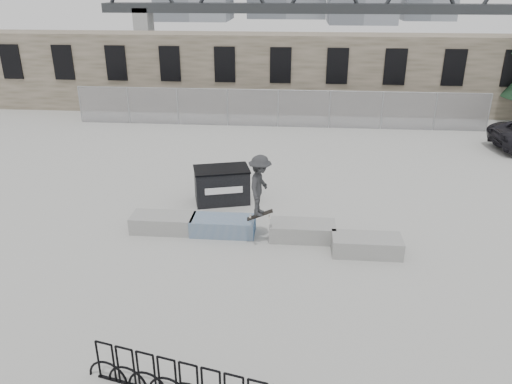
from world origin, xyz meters
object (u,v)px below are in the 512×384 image
Objects in this scene: planter_offset at (367,245)px; dumpster at (222,185)px; planter_far_left at (163,222)px; skateboarder at (260,186)px; planter_center_right at (302,230)px; planter_center_left at (223,225)px.

planter_offset is 5.80m from dumpster.
planter_far_left and planter_offset have the same top height.
planter_far_left is 1.00× the size of skateboarder.
planter_offset is at bearing -84.82° from skateboarder.
skateboarder is (-3.14, 0.24, 1.64)m from planter_offset.
skateboarder is at bearing -158.10° from planter_center_right.
planter_center_left is 2.50m from dumpster.
planter_offset is (6.27, -0.92, 0.00)m from planter_far_left.
skateboarder reaches higher than planter_center_left.
planter_far_left is 1.00× the size of planter_center_left.
planter_center_right is at bearing -2.26° from planter_far_left.
skateboarder is at bearing -77.98° from dumpster.
planter_far_left is at bearing 87.12° from skateboarder.
dumpster is (-2.87, 2.58, 0.35)m from planter_center_right.
planter_center_left is 0.92× the size of dumpster.
planter_offset is (1.87, -0.75, 0.00)m from planter_center_right.
planter_far_left is 3.60m from skateboarder.
planter_center_left is at bearing 168.59° from planter_offset.
planter_center_right is at bearing -3.00° from planter_center_left.
dumpster is at bearing 99.13° from planter_center_left.
planter_center_left is 4.43m from planter_offset.
planter_far_left is 6.34m from planter_offset.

